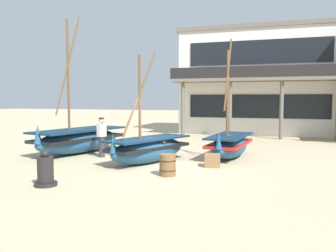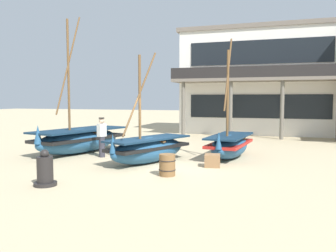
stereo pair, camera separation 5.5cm
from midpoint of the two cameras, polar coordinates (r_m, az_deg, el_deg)
ground_plane at (r=12.94m, az=-1.27°, el=-6.52°), size 120.00×120.00×0.00m
fishing_boat_near_left at (r=13.44m, az=-3.13°, el=-3.74°), size 2.55×3.91×4.26m
fishing_boat_centre_large at (r=16.35m, az=-14.28°, el=-2.16°), size 2.74×4.96×6.13m
fishing_boat_far_right at (r=14.79m, az=10.18°, el=-3.07°), size 1.67×3.59×4.94m
fisherman_by_hull at (r=14.95m, az=-10.72°, el=-1.88°), size 0.32×0.41×1.68m
capstan_winch at (r=10.53m, az=-19.41°, el=-7.01°), size 0.65×0.65×1.04m
wooden_barrel at (r=11.21m, az=0.01°, el=-6.42°), size 0.56×0.56×0.70m
cargo_crate at (r=12.78m, az=7.43°, el=-5.65°), size 0.64×0.64×0.46m
harbor_building_main at (r=26.84m, az=15.03°, el=7.04°), size 11.33×7.99×7.47m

